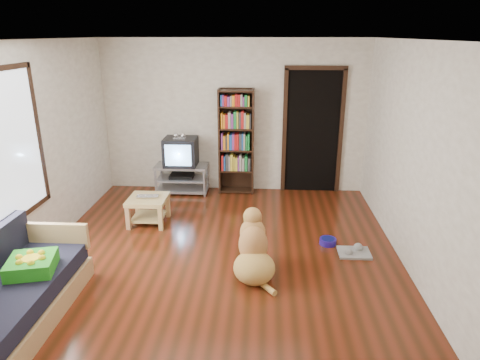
# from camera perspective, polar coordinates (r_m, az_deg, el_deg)

# --- Properties ---
(ground) EXTENTS (5.00, 5.00, 0.00)m
(ground) POSITION_cam_1_polar(r_m,az_deg,el_deg) (5.49, -2.68, -10.08)
(ground) COLOR #581F0F
(ground) RESTS_ON ground
(ceiling) EXTENTS (5.00, 5.00, 0.00)m
(ceiling) POSITION_cam_1_polar(r_m,az_deg,el_deg) (4.80, -3.18, 18.19)
(ceiling) COLOR white
(ceiling) RESTS_ON ground
(wall_back) EXTENTS (4.50, 0.00, 4.50)m
(wall_back) POSITION_cam_1_polar(r_m,az_deg,el_deg) (7.41, -0.81, 8.39)
(wall_back) COLOR silver
(wall_back) RESTS_ON ground
(wall_front) EXTENTS (4.50, 0.00, 4.50)m
(wall_front) POSITION_cam_1_polar(r_m,az_deg,el_deg) (2.70, -8.73, -11.65)
(wall_front) COLOR silver
(wall_front) RESTS_ON ground
(wall_left) EXTENTS (0.00, 5.00, 5.00)m
(wall_left) POSITION_cam_1_polar(r_m,az_deg,el_deg) (5.69, -26.10, 3.14)
(wall_left) COLOR silver
(wall_left) RESTS_ON ground
(wall_right) EXTENTS (0.00, 5.00, 5.00)m
(wall_right) POSITION_cam_1_polar(r_m,az_deg,el_deg) (5.25, 22.36, 2.45)
(wall_right) COLOR silver
(wall_right) RESTS_ON ground
(green_cushion) EXTENTS (0.53, 0.53, 0.14)m
(green_cushion) POSITION_cam_1_polar(r_m,az_deg,el_deg) (4.79, -26.02, -10.10)
(green_cushion) COLOR green
(green_cushion) RESTS_ON sofa
(laptop) EXTENTS (0.33, 0.23, 0.03)m
(laptop) POSITION_cam_1_polar(r_m,az_deg,el_deg) (6.33, -12.31, -2.30)
(laptop) COLOR silver
(laptop) RESTS_ON coffee_table
(dog_bowl) EXTENTS (0.22, 0.22, 0.08)m
(dog_bowl) POSITION_cam_1_polar(r_m,az_deg,el_deg) (5.87, 11.64, -8.02)
(dog_bowl) COLOR navy
(dog_bowl) RESTS_ON ground
(grey_rag) EXTENTS (0.40, 0.32, 0.03)m
(grey_rag) POSITION_cam_1_polar(r_m,az_deg,el_deg) (5.71, 14.98, -9.36)
(grey_rag) COLOR gray
(grey_rag) RESTS_ON ground
(window) EXTENTS (0.03, 1.46, 1.70)m
(window) POSITION_cam_1_polar(r_m,az_deg,el_deg) (5.22, -28.84, 3.71)
(window) COLOR white
(window) RESTS_ON wall_left
(doorway) EXTENTS (1.03, 0.05, 2.19)m
(doorway) POSITION_cam_1_polar(r_m,az_deg,el_deg) (7.45, 9.67, 6.76)
(doorway) COLOR black
(doorway) RESTS_ON wall_back
(tv_stand) EXTENTS (0.90, 0.45, 0.50)m
(tv_stand) POSITION_cam_1_polar(r_m,az_deg,el_deg) (7.55, -7.74, 0.33)
(tv_stand) COLOR #99999E
(tv_stand) RESTS_ON ground
(crt_tv) EXTENTS (0.55, 0.52, 0.58)m
(crt_tv) POSITION_cam_1_polar(r_m,az_deg,el_deg) (7.44, -7.87, 3.84)
(crt_tv) COLOR black
(crt_tv) RESTS_ON tv_stand
(bookshelf) EXTENTS (0.60, 0.30, 1.80)m
(bookshelf) POSITION_cam_1_polar(r_m,az_deg,el_deg) (7.32, -0.50, 5.86)
(bookshelf) COLOR black
(bookshelf) RESTS_ON ground
(sofa) EXTENTS (0.80, 1.80, 0.80)m
(sofa) POSITION_cam_1_polar(r_m,az_deg,el_deg) (4.80, -28.19, -13.58)
(sofa) COLOR tan
(sofa) RESTS_ON ground
(coffee_table) EXTENTS (0.55, 0.55, 0.40)m
(coffee_table) POSITION_cam_1_polar(r_m,az_deg,el_deg) (6.41, -12.16, -3.30)
(coffee_table) COLOR tan
(coffee_table) RESTS_ON ground
(dog) EXTENTS (0.53, 0.90, 0.77)m
(dog) POSITION_cam_1_polar(r_m,az_deg,el_deg) (5.00, 1.82, -9.51)
(dog) COLOR gold
(dog) RESTS_ON ground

